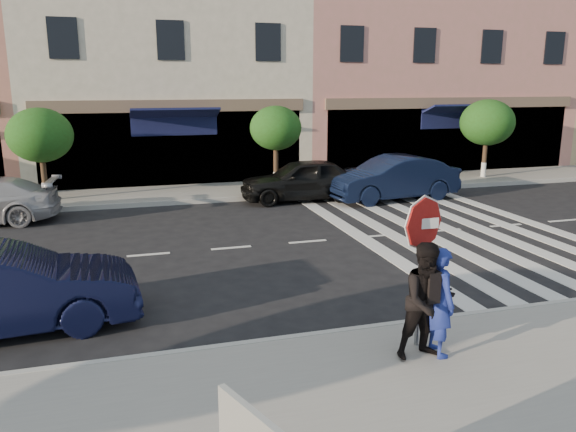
% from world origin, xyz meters
% --- Properties ---
extents(ground, '(120.00, 120.00, 0.00)m').
position_xyz_m(ground, '(0.00, 0.00, 0.00)').
color(ground, black).
rests_on(ground, ground).
extents(sidewalk_near, '(60.00, 4.50, 0.15)m').
position_xyz_m(sidewalk_near, '(0.00, -3.75, 0.07)').
color(sidewalk_near, gray).
rests_on(sidewalk_near, ground).
extents(sidewalk_far, '(60.00, 3.00, 0.15)m').
position_xyz_m(sidewalk_far, '(0.00, 11.00, 0.07)').
color(sidewalk_far, gray).
rests_on(sidewalk_far, ground).
extents(building_centre, '(11.00, 9.00, 11.00)m').
position_xyz_m(building_centre, '(-0.50, 17.00, 5.50)').
color(building_centre, beige).
rests_on(building_centre, ground).
extents(building_east_mid, '(13.00, 9.00, 13.00)m').
position_xyz_m(building_east_mid, '(11.50, 17.00, 6.50)').
color(building_east_mid, tan).
rests_on(building_east_mid, ground).
extents(street_tree_wb, '(2.10, 2.10, 3.06)m').
position_xyz_m(street_tree_wb, '(-5.00, 10.80, 2.31)').
color(street_tree_wb, '#473323').
rests_on(street_tree_wb, sidewalk_far).
extents(street_tree_c, '(1.90, 1.90, 3.04)m').
position_xyz_m(street_tree_c, '(3.00, 10.80, 2.36)').
color(street_tree_c, '#473323').
rests_on(street_tree_c, sidewalk_far).
extents(street_tree_ea, '(2.20, 2.20, 3.19)m').
position_xyz_m(street_tree_ea, '(12.00, 10.80, 2.39)').
color(street_tree_ea, '#473323').
rests_on(street_tree_ea, sidewalk_far).
extents(stop_sign, '(0.81, 0.11, 2.30)m').
position_xyz_m(stop_sign, '(1.64, -2.30, 1.84)').
color(stop_sign, gray).
rests_on(stop_sign, sidewalk_near).
extents(photographer, '(0.39, 0.59, 1.61)m').
position_xyz_m(photographer, '(1.79, -2.62, 0.95)').
color(photographer, navy).
rests_on(photographer, sidewalk_near).
extents(walker, '(0.85, 0.67, 1.70)m').
position_xyz_m(walker, '(1.56, -2.66, 1.00)').
color(walker, black).
rests_on(walker, sidewalk_near).
extents(car_far_mid, '(4.30, 1.79, 1.46)m').
position_xyz_m(car_far_mid, '(3.45, 9.02, 0.73)').
color(car_far_mid, black).
rests_on(car_far_mid, ground).
extents(car_far_right, '(4.78, 2.10, 1.53)m').
position_xyz_m(car_far_right, '(6.50, 8.22, 0.76)').
color(car_far_right, black).
rests_on(car_far_right, ground).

